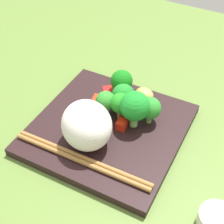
{
  "coord_description": "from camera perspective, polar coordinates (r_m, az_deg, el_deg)",
  "views": [
    {
      "loc": [
        20.95,
        -37.62,
        45.06
      ],
      "look_at": [
        -0.13,
        1.64,
        3.57
      ],
      "focal_mm": 55.26,
      "sensor_mm": 36.0,
      "label": 1
    }
  ],
  "objects": [
    {
      "name": "chopstick_pair",
      "position": [
        0.56,
        -4.79,
        -7.94
      ],
      "size": [
        24.48,
        2.16,
        0.79
      ],
      "rotation": [
        0.0,
        0.0,
        6.31
      ],
      "color": "olive",
      "rests_on": "square_plate"
    },
    {
      "name": "broccoli_floret_1",
      "position": [
        0.6,
        6.29,
        0.61
      ],
      "size": [
        3.98,
        3.98,
        5.07
      ],
      "color": "#6BA24C",
      "rests_on": "square_plate"
    },
    {
      "name": "pepper_chunk_2",
      "position": [
        0.6,
        1.66,
        -1.98
      ],
      "size": [
        1.91,
        2.47,
        1.74
      ],
      "primitive_type": "cube",
      "rotation": [
        0.0,
        0.0,
        4.83
      ],
      "color": "red",
      "rests_on": "square_plate"
    },
    {
      "name": "chicken_piece_1",
      "position": [
        0.66,
        5.35,
        2.85
      ],
      "size": [
        4.48,
        4.05,
        2.49
      ],
      "primitive_type": "ellipsoid",
      "rotation": [
        0.0,
        0.0,
        2.87
      ],
      "color": "tan",
      "rests_on": "square_plate"
    },
    {
      "name": "sauce_cup",
      "position": [
        0.52,
        16.85,
        -16.77
      ],
      "size": [
        5.2,
        5.2,
        2.59
      ],
      "primitive_type": "cylinder",
      "color": "silver",
      "rests_on": "ground_plane"
    },
    {
      "name": "broccoli_floret_4",
      "position": [
        0.6,
        1.39,
        1.35
      ],
      "size": [
        3.7,
        3.7,
        5.45
      ],
      "color": "#7FAD4F",
      "rests_on": "square_plate"
    },
    {
      "name": "broccoli_floret_2",
      "position": [
        0.61,
        -1.04,
        1.79
      ],
      "size": [
        3.63,
        3.63,
        5.05
      ],
      "color": "#538F3A",
      "rests_on": "square_plate"
    },
    {
      "name": "carrot_slice_2",
      "position": [
        0.62,
        -2.32,
        -1.28
      ],
      "size": [
        3.19,
        3.19,
        0.5
      ],
      "primitive_type": "cylinder",
      "rotation": [
        0.0,
        0.0,
        3.7
      ],
      "color": "orange",
      "rests_on": "square_plate"
    },
    {
      "name": "carrot_slice_3",
      "position": [
        0.66,
        1.12,
        1.82
      ],
      "size": [
        3.64,
        3.64,
        0.66
      ],
      "primitive_type": "cylinder",
      "rotation": [
        0.0,
        0.0,
        3.65
      ],
      "color": "orange",
      "rests_on": "square_plate"
    },
    {
      "name": "pepper_chunk_0",
      "position": [
        0.65,
        -2.43,
        1.93
      ],
      "size": [
        2.15,
        2.51,
        1.45
      ],
      "primitive_type": "cube",
      "rotation": [
        0.0,
        0.0,
        1.78
      ],
      "color": "red",
      "rests_on": "square_plate"
    },
    {
      "name": "broccoli_floret_0",
      "position": [
        0.63,
        2.14,
        2.64
      ],
      "size": [
        4.29,
        4.29,
        5.04
      ],
      "color": "#72AA4C",
      "rests_on": "square_plate"
    },
    {
      "name": "carrot_slice_0",
      "position": [
        0.66,
        3.08,
        1.87
      ],
      "size": [
        3.12,
        3.12,
        0.43
      ],
      "primitive_type": "cylinder",
      "rotation": [
        0.0,
        0.0,
        2.0
      ],
      "color": "orange",
      "rests_on": "square_plate"
    },
    {
      "name": "broccoli_floret_5",
      "position": [
        0.59,
        3.78,
        0.9
      ],
      "size": [
        5.21,
        5.21,
        7.04
      ],
      "color": "#71AD56",
      "rests_on": "square_plate"
    },
    {
      "name": "broccoli_floret_3",
      "position": [
        0.65,
        1.61,
        5.06
      ],
      "size": [
        4.21,
        4.21,
        5.64
      ],
      "color": "#78AF50",
      "rests_on": "square_plate"
    },
    {
      "name": "square_plate",
      "position": [
        0.62,
        -0.61,
        -2.84
      ],
      "size": [
        25.94,
        25.94,
        1.57
      ],
      "primitive_type": "cube",
      "rotation": [
        0.0,
        0.0,
        0.01
      ],
      "color": "black",
      "rests_on": "ground_plane"
    },
    {
      "name": "pepper_chunk_1",
      "position": [
        0.67,
        -0.38,
        3.39
      ],
      "size": [
        3.49,
        3.47,
        1.25
      ],
      "primitive_type": "cube",
      "rotation": [
        0.0,
        0.0,
        5.38
      ],
      "color": "red",
      "rests_on": "square_plate"
    },
    {
      "name": "rice_mound",
      "position": [
        0.56,
        -4.2,
        -2.17
      ],
      "size": [
        12.27,
        12.17,
        7.92
      ],
      "primitive_type": "ellipsoid",
      "rotation": [
        0.0,
        0.0,
        2.43
      ],
      "color": "white",
      "rests_on": "square_plate"
    },
    {
      "name": "carrot_slice_1",
      "position": [
        0.64,
        4.16,
        0.4
      ],
      "size": [
        3.0,
        3.0,
        0.56
      ],
      "primitive_type": "cylinder",
      "rotation": [
        0.0,
        0.0,
        5.46
      ],
      "color": "orange",
      "rests_on": "square_plate"
    },
    {
      "name": "ground_plane",
      "position": [
        0.63,
        -0.6,
        -3.98
      ],
      "size": [
        110.0,
        110.0,
        2.0
      ],
      "primitive_type": "cube",
      "color": "#5A7932"
    }
  ]
}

